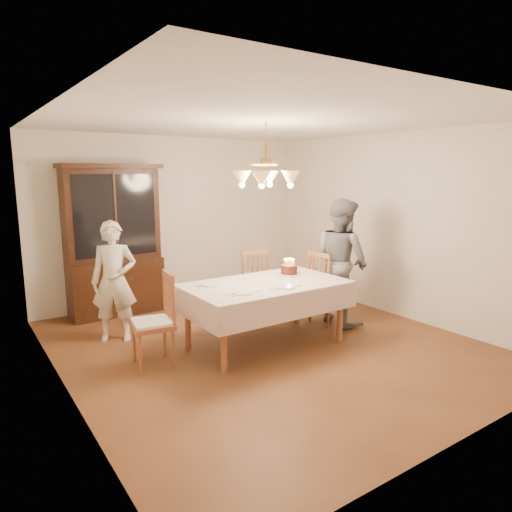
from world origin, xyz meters
TOP-DOWN VIEW (x-y plane):
  - ground at (0.00, 0.00)m, footprint 5.00×5.00m
  - room_shell at (0.00, 0.00)m, footprint 5.00×5.00m
  - dining_table at (0.00, 0.00)m, footprint 1.90×1.10m
  - china_hutch at (-1.09, 2.25)m, footprint 1.38×0.54m
  - chair_far_side at (0.42, 0.99)m, footprint 0.49×0.47m
  - chair_left_end at (-1.34, 0.17)m, footprint 0.49×0.50m
  - chair_right_end at (1.18, 0.19)m, footprint 0.43×0.45m
  - elderly_woman at (-1.43, 1.16)m, footprint 0.64×0.56m
  - adult_in_grey at (1.34, 0.11)m, footprint 0.70×0.87m
  - birthday_cake at (0.49, 0.18)m, footprint 0.30×0.30m
  - place_setting_near_left at (-0.46, -0.24)m, footprint 0.39×0.25m
  - place_setting_near_right at (0.07, -0.31)m, footprint 0.38×0.24m
  - place_setting_far_left at (-0.56, 0.28)m, footprint 0.41×0.26m
  - chandelier at (-0.00, -0.00)m, footprint 0.62×0.62m

SIDE VIEW (x-z plane):
  - ground at x=0.00m, z-range 0.00..0.00m
  - chair_far_side at x=0.42m, z-range -0.06..0.94m
  - chair_right_end at x=1.18m, z-range -0.06..0.94m
  - chair_left_end at x=-1.34m, z-range -0.05..0.95m
  - dining_table at x=0.00m, z-range 0.30..1.06m
  - elderly_woman at x=-1.43m, z-range 0.00..1.48m
  - place_setting_near_right at x=0.07m, z-range 0.76..0.77m
  - place_setting_near_left at x=-0.46m, z-range 0.76..0.77m
  - place_setting_far_left at x=-0.56m, z-range 0.76..0.77m
  - birthday_cake at x=0.49m, z-range 0.71..0.92m
  - adult_in_grey at x=1.34m, z-range 0.00..1.71m
  - china_hutch at x=-1.09m, z-range -0.04..2.12m
  - room_shell at x=0.00m, z-range -0.92..4.08m
  - chandelier at x=0.00m, z-range 1.61..2.34m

